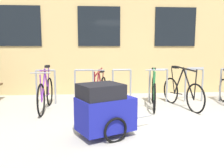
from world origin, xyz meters
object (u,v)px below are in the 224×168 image
(bicycle_black, at_px, (182,92))
(bicycle_maroon, at_px, (99,92))
(bicycle_purple, at_px, (46,94))
(bike_trailer, at_px, (104,109))
(bicycle_green, at_px, (154,92))

(bicycle_black, bearing_deg, bicycle_maroon, 177.99)
(bicycle_purple, distance_m, bicycle_black, 3.35)
(bicycle_maroon, distance_m, bicycle_purple, 1.29)
(bicycle_black, relative_size, bike_trailer, 1.20)
(bicycle_green, height_order, bike_trailer, bicycle_green)
(bicycle_green, relative_size, bike_trailer, 1.20)
(bicycle_maroon, xyz_separation_m, bike_trailer, (0.02, -1.94, 0.08))
(bicycle_green, distance_m, bike_trailer, 2.39)
(bicycle_purple, height_order, bicycle_green, bicycle_purple)
(bicycle_maroon, bearing_deg, bicycle_green, 1.33)
(bicycle_green, bearing_deg, bicycle_black, -8.51)
(bicycle_black, xyz_separation_m, bicycle_green, (-0.70, 0.10, -0.01))
(bicycle_maroon, height_order, bicycle_black, bicycle_black)
(bicycle_purple, distance_m, bicycle_green, 2.65)
(bicycle_green, xyz_separation_m, bike_trailer, (-1.34, -1.97, 0.09))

